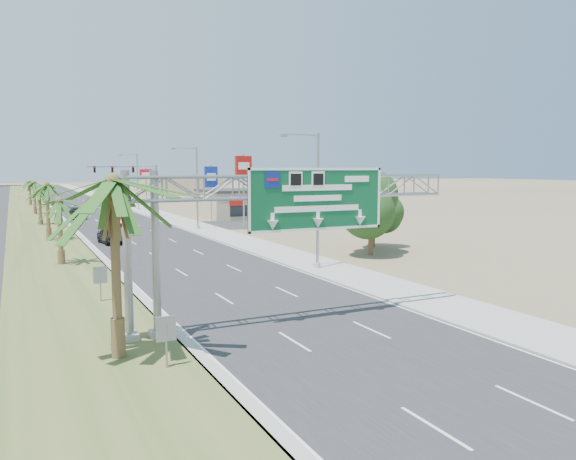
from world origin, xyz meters
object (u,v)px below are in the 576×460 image
at_px(signal_mast, 143,186).
at_px(pole_sign_blue, 211,179).
at_px(store_building, 261,204).
at_px(car_left_lane, 110,236).
at_px(car_mid_lane, 119,220).
at_px(car_far, 77,214).
at_px(pole_sign_red_far, 146,177).
at_px(pole_sign_red_near, 243,170).
at_px(car_right_lane, 118,212).
at_px(sign_gantry, 284,198).
at_px(palm_near, 113,183).

relative_size(signal_mast, pole_sign_blue, 1.30).
relative_size(store_building, car_left_lane, 3.98).
bearing_deg(pole_sign_blue, store_building, 17.13).
height_order(car_mid_lane, car_far, car_far).
bearing_deg(pole_sign_red_far, pole_sign_red_near, -84.77).
bearing_deg(store_building, pole_sign_blue, -162.87).
xyz_separation_m(car_mid_lane, car_right_lane, (2.36, 15.19, -0.04)).
relative_size(sign_gantry, palm_near, 2.01).
bearing_deg(car_right_lane, pole_sign_red_near, -67.82).
distance_m(sign_gantry, pole_sign_red_near, 41.79).
xyz_separation_m(car_right_lane, pole_sign_blue, (11.00, -12.75, 5.20)).
height_order(store_building, pole_sign_red_far, pole_sign_red_far).
distance_m(palm_near, signal_mast, 65.60).
bearing_deg(car_far, palm_near, -95.65).
xyz_separation_m(palm_near, signal_mast, (14.37, 63.97, -2.08)).
height_order(store_building, car_left_lane, store_building).
bearing_deg(pole_sign_red_near, palm_near, -117.68).
xyz_separation_m(car_right_lane, pole_sign_red_near, (10.53, -26.55, 6.51)).
distance_m(car_left_lane, car_far, 30.54).
relative_size(palm_near, car_left_lane, 1.84).
distance_m(car_right_lane, car_far, 6.58).
height_order(palm_near, car_far, palm_near).
bearing_deg(car_mid_lane, signal_mast, 58.40).
bearing_deg(pole_sign_red_far, car_right_lane, -120.34).
height_order(car_right_lane, pole_sign_blue, pole_sign_blue).
distance_m(car_left_lane, pole_sign_blue, 26.71).
bearing_deg(car_left_lane, pole_sign_blue, 42.01).
relative_size(sign_gantry, car_mid_lane, 3.74).
distance_m(store_building, pole_sign_red_near, 19.79).
bearing_deg(car_right_lane, palm_near, -98.81).
bearing_deg(pole_sign_blue, car_mid_lane, -169.63).
height_order(signal_mast, car_right_lane, signal_mast).
xyz_separation_m(store_building, car_far, (-26.25, 7.90, -1.20)).
bearing_deg(car_far, pole_sign_red_far, 45.28).
bearing_deg(car_far, car_mid_lane, -74.85).
bearing_deg(pole_sign_red_near, pole_sign_red_far, 95.23).
bearing_deg(car_left_lane, store_building, 33.68).
bearing_deg(car_mid_lane, pole_sign_red_far, 65.68).
xyz_separation_m(sign_gantry, car_right_lane, (3.06, 66.05, -5.36)).
xyz_separation_m(car_mid_lane, pole_sign_red_near, (12.89, -11.36, 6.47)).
distance_m(signal_mast, pole_sign_red_near, 23.83).
bearing_deg(car_right_lane, store_building, -25.96).
height_order(sign_gantry, car_left_lane, sign_gantry).
relative_size(sign_gantry, pole_sign_red_far, 2.24).
bearing_deg(pole_sign_red_far, signal_mast, -103.49).
xyz_separation_m(car_left_lane, pole_sign_red_far, (13.12, 44.56, 5.10)).
relative_size(palm_near, car_far, 1.52).
height_order(sign_gantry, car_far, sign_gantry).
bearing_deg(car_left_lane, sign_gantry, -92.01).
bearing_deg(car_far, store_building, -18.12).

